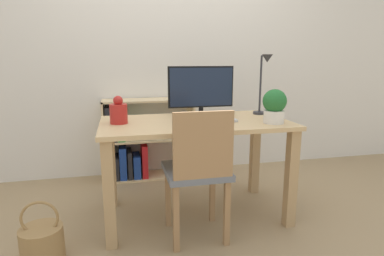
{
  "coord_description": "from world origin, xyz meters",
  "views": [
    {
      "loc": [
        -0.53,
        -2.21,
        1.16
      ],
      "look_at": [
        0.0,
        0.1,
        0.66
      ],
      "focal_mm": 30.0,
      "sensor_mm": 36.0,
      "label": 1
    }
  ],
  "objects_px": {
    "basket": "(42,243)",
    "desk_lamp": "(264,79)",
    "keyboard": "(211,120)",
    "vase": "(119,112)",
    "bookshelf": "(133,145)",
    "monitor": "(201,90)",
    "potted_plant": "(274,106)",
    "chair": "(198,169)"
  },
  "relations": [
    {
      "from": "monitor",
      "to": "vase",
      "type": "bearing_deg",
      "value": -168.05
    },
    {
      "from": "keyboard",
      "to": "vase",
      "type": "xyz_separation_m",
      "value": [
        -0.64,
        0.08,
        0.07
      ]
    },
    {
      "from": "chair",
      "to": "bookshelf",
      "type": "relative_size",
      "value": 1.0
    },
    {
      "from": "basket",
      "to": "desk_lamp",
      "type": "bearing_deg",
      "value": 17.16
    },
    {
      "from": "monitor",
      "to": "basket",
      "type": "relative_size",
      "value": 1.33
    },
    {
      "from": "desk_lamp",
      "to": "basket",
      "type": "relative_size",
      "value": 1.24
    },
    {
      "from": "vase",
      "to": "desk_lamp",
      "type": "height_order",
      "value": "desk_lamp"
    },
    {
      "from": "bookshelf",
      "to": "basket",
      "type": "height_order",
      "value": "bookshelf"
    },
    {
      "from": "monitor",
      "to": "bookshelf",
      "type": "height_order",
      "value": "monitor"
    },
    {
      "from": "monitor",
      "to": "desk_lamp",
      "type": "xyz_separation_m",
      "value": [
        0.49,
        -0.04,
        0.08
      ]
    },
    {
      "from": "vase",
      "to": "desk_lamp",
      "type": "xyz_separation_m",
      "value": [
        1.11,
        0.09,
        0.21
      ]
    },
    {
      "from": "chair",
      "to": "bookshelf",
      "type": "height_order",
      "value": "chair"
    },
    {
      "from": "potted_plant",
      "to": "basket",
      "type": "xyz_separation_m",
      "value": [
        -1.52,
        -0.17,
        -0.74
      ]
    },
    {
      "from": "keyboard",
      "to": "bookshelf",
      "type": "distance_m",
      "value": 1.15
    },
    {
      "from": "keyboard",
      "to": "chair",
      "type": "bearing_deg",
      "value": -119.25
    },
    {
      "from": "desk_lamp",
      "to": "potted_plant",
      "type": "relative_size",
      "value": 1.99
    },
    {
      "from": "chair",
      "to": "monitor",
      "type": "bearing_deg",
      "value": 67.4
    },
    {
      "from": "vase",
      "to": "basket",
      "type": "relative_size",
      "value": 0.5
    },
    {
      "from": "chair",
      "to": "keyboard",
      "type": "bearing_deg",
      "value": 54.3
    },
    {
      "from": "desk_lamp",
      "to": "potted_plant",
      "type": "distance_m",
      "value": 0.37
    },
    {
      "from": "potted_plant",
      "to": "chair",
      "type": "distance_m",
      "value": 0.7
    },
    {
      "from": "monitor",
      "to": "bookshelf",
      "type": "distance_m",
      "value": 1.07
    },
    {
      "from": "bookshelf",
      "to": "basket",
      "type": "distance_m",
      "value": 1.41
    },
    {
      "from": "monitor",
      "to": "basket",
      "type": "height_order",
      "value": "monitor"
    },
    {
      "from": "potted_plant",
      "to": "bookshelf",
      "type": "height_order",
      "value": "potted_plant"
    },
    {
      "from": "keyboard",
      "to": "bookshelf",
      "type": "xyz_separation_m",
      "value": [
        -0.51,
        0.94,
        -0.4
      ]
    },
    {
      "from": "desk_lamp",
      "to": "potted_plant",
      "type": "height_order",
      "value": "desk_lamp"
    },
    {
      "from": "vase",
      "to": "potted_plant",
      "type": "xyz_separation_m",
      "value": [
        1.05,
        -0.23,
        0.04
      ]
    },
    {
      "from": "basket",
      "to": "chair",
      "type": "bearing_deg",
      "value": 1.54
    },
    {
      "from": "desk_lamp",
      "to": "potted_plant",
      "type": "bearing_deg",
      "value": -101.26
    },
    {
      "from": "chair",
      "to": "basket",
      "type": "xyz_separation_m",
      "value": [
        -0.94,
        -0.03,
        -0.37
      ]
    },
    {
      "from": "vase",
      "to": "basket",
      "type": "height_order",
      "value": "vase"
    },
    {
      "from": "bookshelf",
      "to": "basket",
      "type": "xyz_separation_m",
      "value": [
        -0.59,
        -1.26,
        -0.22
      ]
    },
    {
      "from": "keyboard",
      "to": "desk_lamp",
      "type": "xyz_separation_m",
      "value": [
        0.47,
        0.17,
        0.28
      ]
    },
    {
      "from": "desk_lamp",
      "to": "chair",
      "type": "bearing_deg",
      "value": -144.05
    },
    {
      "from": "vase",
      "to": "bookshelf",
      "type": "xyz_separation_m",
      "value": [
        0.12,
        0.87,
        -0.47
      ]
    },
    {
      "from": "vase",
      "to": "potted_plant",
      "type": "bearing_deg",
      "value": -12.4
    },
    {
      "from": "potted_plant",
      "to": "desk_lamp",
      "type": "bearing_deg",
      "value": 78.74
    },
    {
      "from": "desk_lamp",
      "to": "bookshelf",
      "type": "bearing_deg",
      "value": 141.85
    },
    {
      "from": "desk_lamp",
      "to": "chair",
      "type": "xyz_separation_m",
      "value": [
        -0.64,
        -0.46,
        -0.53
      ]
    },
    {
      "from": "chair",
      "to": "basket",
      "type": "bearing_deg",
      "value": 175.09
    },
    {
      "from": "keyboard",
      "to": "desk_lamp",
      "type": "distance_m",
      "value": 0.57
    }
  ]
}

